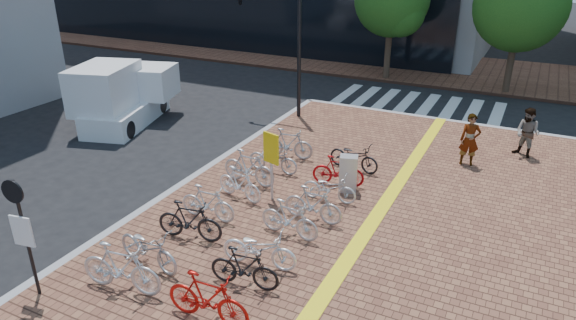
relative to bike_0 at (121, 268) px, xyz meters
The scene contains 28 objects.
ground 3.21m from the bike_0, 51.72° to the left, with size 120.00×120.00×0.00m, color black.
kerb_north 15.29m from the bike_0, 71.14° to the left, with size 14.00×0.25×0.15m, color gray.
far_sidewalk 23.54m from the bike_0, 85.28° to the left, with size 70.00×8.00×0.15m, color brown.
crosswalk 16.65m from the bike_0, 81.57° to the left, with size 7.50×4.00×0.01m.
street_trees 21.36m from the bike_0, 70.68° to the left, with size 16.20×4.60×6.35m.
bike_0 is the anchor object (origin of this frame).
bike_1 0.98m from the bike_0, 95.79° to the left, with size 0.64×1.84×0.97m, color #A9A9AE.
bike_2 2.32m from the bike_0, 88.22° to the left, with size 0.49×1.73×1.04m, color black.
bike_3 3.34m from the bike_0, 91.52° to the left, with size 0.46×1.63×0.98m, color silver.
bike_4 4.72m from the bike_0, 89.21° to the left, with size 0.45×1.60×0.96m, color white.
bike_5 5.69m from the bike_0, 91.89° to the left, with size 0.51×1.82×1.09m, color #B7B7BC.
bike_6 6.78m from the bike_0, 89.42° to the left, with size 0.60×1.72×0.90m, color #AFAFB4.
bike_7 8.01m from the bike_0, 89.94° to the left, with size 0.49×1.74×1.05m, color #A4A4A8.
bike_8 2.19m from the bike_0, ahead, with size 0.52×1.83×1.10m, color red.
bike_9 2.61m from the bike_0, 29.42° to the left, with size 0.45×1.59×0.96m, color black.
bike_10 3.03m from the bike_0, 43.52° to the left, with size 0.63×1.80×0.94m, color white.
bike_11 4.20m from the bike_0, 57.70° to the left, with size 0.46×1.64×0.99m, color silver.
bike_12 5.14m from the bike_0, 61.21° to the left, with size 0.47×1.65×0.99m, color #B1B1B6.
bike_13 6.25m from the bike_0, 67.09° to the left, with size 0.55×1.59×0.83m, color silver.
bike_14 7.17m from the bike_0, 71.30° to the left, with size 0.45×1.59×0.96m, color #B30C11.
bike_15 8.43m from the bike_0, 73.90° to the left, with size 0.61×1.75×0.92m, color black.
pedestrian_a 11.60m from the bike_0, 61.20° to the left, with size 0.64×0.42×1.75m, color gray.
pedestrian_b 13.80m from the bike_0, 58.32° to the left, with size 0.84×0.65×1.72m, color #4B4E5F.
utility_box 7.10m from the bike_0, 67.71° to the left, with size 0.52×0.38×1.13m, color silver.
yellow_sign 5.23m from the bike_0, 79.84° to the left, with size 0.55×0.22×2.06m.
notice_sign 2.14m from the bike_0, 149.66° to the right, with size 0.50×0.15×2.73m.
traffic_light_pole 12.88m from the bike_0, 102.98° to the left, with size 2.89×1.11×5.38m.
box_truck 11.45m from the bike_0, 132.14° to the left, with size 3.06×4.77×2.56m.
Camera 1 is at (5.24, -8.96, 7.22)m, focal length 32.00 mm.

